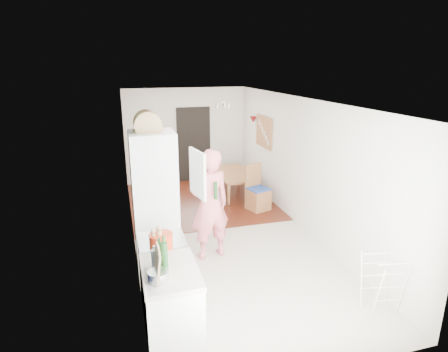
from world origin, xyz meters
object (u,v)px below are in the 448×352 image
dining_table (235,185)px  person (210,195)px  stool (214,212)px  drying_rack (382,284)px  dining_chair (258,188)px

dining_table → person: bearing=154.1°
stool → drying_rack: (1.38, -3.28, 0.15)m
dining_chair → person: bearing=-148.9°
drying_rack → dining_chair: bearing=104.8°
dining_chair → stool: 1.21m
dining_table → drying_rack: bearing=-175.6°
dining_table → stool: (-0.94, -1.58, -0.00)m
stool → drying_rack: 3.56m
stool → dining_chair: bearing=21.5°
dining_chair → drying_rack: dining_chair is taller
person → drying_rack: (1.78, -1.99, -0.70)m
person → stool: size_ratio=4.74×
dining_table → drying_rack: 4.88m
dining_table → stool: dining_table is taller
person → stool: bearing=-119.2°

